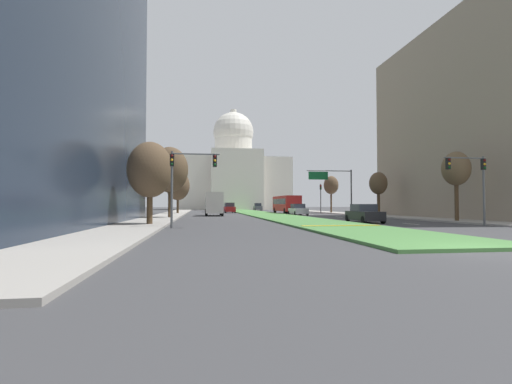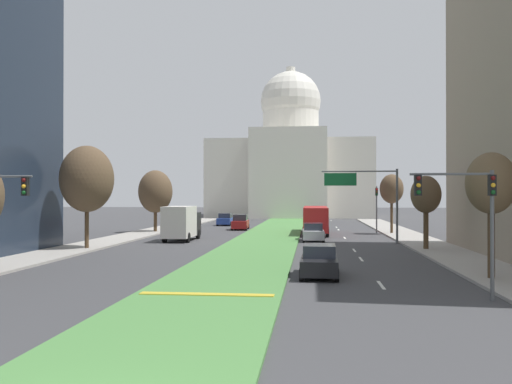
% 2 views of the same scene
% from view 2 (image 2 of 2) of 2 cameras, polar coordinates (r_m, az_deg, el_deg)
% --- Properties ---
extents(ground_plane, '(260.00, 260.00, 0.00)m').
position_cam_2_polar(ground_plane, '(59.07, 1.78, -4.44)').
color(ground_plane, '#3D3D3F').
extents(grass_median, '(6.14, 90.17, 0.14)m').
position_cam_2_polar(grass_median, '(54.09, 1.39, -4.74)').
color(grass_median, '#4C8442').
rests_on(grass_median, ground_plane).
extents(median_curb_nose, '(5.53, 0.50, 0.04)m').
position_cam_2_polar(median_curb_nose, '(22.42, -5.25, -10.73)').
color(median_curb_nose, gold).
rests_on(median_curb_nose, grass_median).
extents(lane_dashes_right, '(0.16, 77.34, 0.01)m').
position_cam_2_polar(lane_dashes_right, '(61.07, 8.97, -4.30)').
color(lane_dashes_right, silver).
rests_on(lane_dashes_right, ground_plane).
extents(sidewalk_left, '(4.00, 90.17, 0.15)m').
position_cam_2_polar(sidewalk_left, '(52.20, -14.53, -4.88)').
color(sidewalk_left, '#9E9991').
rests_on(sidewalk_left, ground_plane).
extents(sidewalk_right, '(4.00, 90.17, 0.15)m').
position_cam_2_polar(sidewalk_right, '(49.86, 17.13, -5.09)').
color(sidewalk_right, '#9E9991').
rests_on(sidewalk_right, ground_plane).
extents(capitol_building, '(31.65, 24.43, 30.18)m').
position_cam_2_polar(capitol_building, '(108.27, 3.67, 2.86)').
color(capitol_building, silver).
rests_on(capitol_building, ground_plane).
extents(traffic_light_near_right, '(3.34, 0.35, 5.20)m').
position_cam_2_polar(traffic_light_near_right, '(23.12, 21.74, -1.32)').
color(traffic_light_near_right, '#515456').
rests_on(traffic_light_near_right, ground_plane).
extents(traffic_light_far_right, '(0.28, 0.35, 5.20)m').
position_cam_2_polar(traffic_light_far_right, '(61.11, 12.65, -1.18)').
color(traffic_light_far_right, '#515456').
rests_on(traffic_light_far_right, ground_plane).
extents(overhead_guide_sign, '(6.59, 0.20, 6.50)m').
position_cam_2_polar(overhead_guide_sign, '(47.80, 11.74, 0.24)').
color(overhead_guide_sign, '#515456').
rests_on(overhead_guide_sign, ground_plane).
extents(street_tree_right_near, '(2.43, 2.43, 6.32)m').
position_cam_2_polar(street_tree_right_near, '(28.82, 23.63, 0.72)').
color(street_tree_right_near, '#4C3823').
rests_on(street_tree_right_near, ground_plane).
extents(street_tree_left_mid, '(4.10, 4.10, 8.03)m').
position_cam_2_polar(street_tree_left_mid, '(43.45, -17.47, 1.31)').
color(street_tree_left_mid, '#4C3823').
rests_on(street_tree_left_mid, ground_plane).
extents(street_tree_right_mid, '(2.27, 2.27, 5.70)m').
position_cam_2_polar(street_tree_right_mid, '(42.81, 17.54, -0.35)').
color(street_tree_right_mid, '#4C3823').
rests_on(street_tree_right_mid, ground_plane).
extents(street_tree_left_far, '(3.83, 3.83, 7.03)m').
position_cam_2_polar(street_tree_left_far, '(61.66, -10.60, 0.04)').
color(street_tree_left_far, '#4C3823').
rests_on(street_tree_left_far, ground_plane).
extents(street_tree_right_far, '(2.53, 2.53, 6.49)m').
position_cam_2_polar(street_tree_right_far, '(59.97, 14.16, 0.28)').
color(street_tree_right_far, '#4C3823').
rests_on(street_tree_right_far, ground_plane).
extents(sedan_lead_stopped, '(2.01, 4.50, 1.62)m').
position_cam_2_polar(sedan_lead_stopped, '(28.37, 6.73, -7.30)').
color(sedan_lead_stopped, black).
rests_on(sedan_lead_stopped, ground_plane).
extents(sedan_midblock, '(2.05, 4.25, 1.65)m').
position_cam_2_polar(sedan_midblock, '(49.82, 6.07, -4.30)').
color(sedan_midblock, '#BCBCC1').
rests_on(sedan_midblock, ground_plane).
extents(sedan_distant, '(2.08, 4.50, 1.86)m').
position_cam_2_polar(sedan_distant, '(65.88, -1.66, -3.26)').
color(sedan_distant, maroon).
rests_on(sedan_distant, ground_plane).
extents(sedan_far_horizon, '(2.00, 4.27, 1.71)m').
position_cam_2_polar(sedan_far_horizon, '(75.37, -3.24, -2.95)').
color(sedan_far_horizon, navy).
rests_on(sedan_far_horizon, ground_plane).
extents(sedan_very_far, '(2.03, 4.19, 1.84)m').
position_cam_2_polar(sedan_very_far, '(89.53, 6.09, -2.50)').
color(sedan_very_far, '#4C5156').
rests_on(sedan_very_far, ground_plane).
extents(box_truck_delivery, '(2.40, 6.40, 3.20)m').
position_cam_2_polar(box_truck_delivery, '(50.32, -7.89, -3.23)').
color(box_truck_delivery, black).
rests_on(box_truck_delivery, ground_plane).
extents(city_bus, '(2.62, 11.00, 2.95)m').
position_cam_2_polar(city_bus, '(58.61, 6.32, -2.73)').
color(city_bus, '#B21E1E').
rests_on(city_bus, ground_plane).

